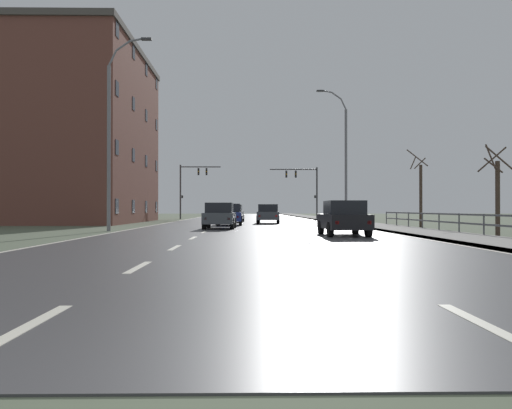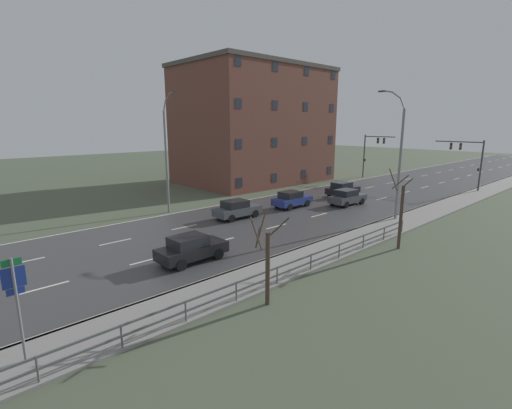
% 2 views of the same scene
% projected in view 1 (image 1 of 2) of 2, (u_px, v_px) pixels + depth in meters
% --- Properties ---
extents(ground_plane, '(160.00, 160.00, 0.12)m').
position_uv_depth(ground_plane, '(249.00, 222.00, 51.44)').
color(ground_plane, '#4C5642').
extents(road_asphalt_strip, '(14.00, 120.00, 0.03)m').
position_uv_depth(road_asphalt_strip, '(248.00, 219.00, 63.43)').
color(road_asphalt_strip, '#3D3D3F').
rests_on(road_asphalt_strip, ground).
extents(sidewalk_right, '(3.00, 120.00, 0.12)m').
position_uv_depth(sidewalk_right, '(319.00, 218.00, 63.57)').
color(sidewalk_right, gray).
rests_on(sidewalk_right, ground).
extents(guardrail, '(0.07, 31.38, 1.00)m').
position_uv_depth(guardrail, '(484.00, 221.00, 22.30)').
color(guardrail, '#515459').
rests_on(guardrail, ground).
extents(street_lamp_midground, '(2.40, 0.24, 10.54)m').
position_uv_depth(street_lamp_midground, '(344.00, 158.00, 41.42)').
color(street_lamp_midground, slate).
rests_on(street_lamp_midground, ground).
extents(street_lamp_left_bank, '(2.40, 0.24, 10.51)m').
position_uv_depth(street_lamp_left_bank, '(112.00, 136.00, 28.62)').
color(street_lamp_left_bank, slate).
rests_on(street_lamp_left_bank, ground).
extents(traffic_signal_right, '(5.52, 0.36, 6.00)m').
position_uv_depth(traffic_signal_right, '(305.00, 183.00, 61.05)').
color(traffic_signal_right, '#38383A').
rests_on(traffic_signal_right, ground).
extents(traffic_signal_left, '(4.75, 0.36, 6.32)m').
position_uv_depth(traffic_signal_left, '(190.00, 182.00, 61.52)').
color(traffic_signal_left, '#38383A').
rests_on(traffic_signal_left, ground).
extents(car_near_right, '(1.89, 4.13, 1.57)m').
position_uv_depth(car_near_right, '(344.00, 218.00, 23.54)').
color(car_near_right, black).
rests_on(car_near_right, ground).
extents(car_mid_centre, '(2.00, 4.19, 1.57)m').
position_uv_depth(car_mid_centre, '(233.00, 213.00, 46.76)').
color(car_mid_centre, black).
rests_on(car_mid_centre, ground).
extents(car_far_left, '(1.93, 4.15, 1.57)m').
position_uv_depth(car_far_left, '(220.00, 216.00, 31.83)').
color(car_far_left, '#474C51').
rests_on(car_far_left, ground).
extents(car_distant, '(2.00, 4.18, 1.57)m').
position_uv_depth(car_distant, '(268.00, 214.00, 43.22)').
color(car_distant, '#474C51').
rests_on(car_distant, ground).
extents(car_near_left, '(1.88, 4.12, 1.57)m').
position_uv_depth(car_near_left, '(229.00, 214.00, 38.39)').
color(car_near_left, navy).
rests_on(car_near_left, ground).
extents(brick_building, '(13.61, 19.51, 15.38)m').
position_uv_depth(brick_building, '(65.00, 136.00, 46.93)').
color(brick_building, brown).
rests_on(brick_building, ground).
extents(bare_tree_near, '(1.42, 1.47, 4.08)m').
position_uv_depth(bare_tree_near, '(497.00, 192.00, 23.25)').
color(bare_tree_near, '#423328').
rests_on(bare_tree_near, ground).
extents(bare_tree_mid, '(1.41, 1.87, 5.10)m').
position_uv_depth(bare_tree_mid, '(420.00, 192.00, 34.68)').
color(bare_tree_mid, '#423328').
rests_on(bare_tree_mid, ground).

